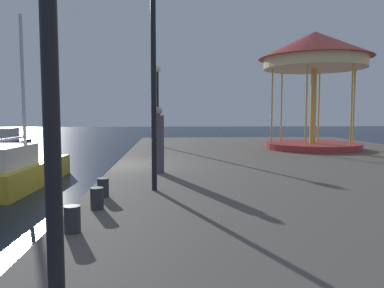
# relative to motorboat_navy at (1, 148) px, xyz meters

# --- Properties ---
(ground_plane) EXTENTS (120.00, 120.00, 0.00)m
(ground_plane) POSITION_rel_motorboat_navy_xyz_m (7.31, -8.04, -0.68)
(ground_plane) COLOR black
(quay_dock) EXTENTS (14.19, 28.81, 0.80)m
(quay_dock) POSITION_rel_motorboat_navy_xyz_m (14.41, -8.04, -0.28)
(quay_dock) COLOR #5B564F
(quay_dock) RESTS_ON ground
(motorboat_navy) EXTENTS (2.48, 4.18, 1.77)m
(motorboat_navy) POSITION_rel_motorboat_navy_xyz_m (0.00, 0.00, 0.00)
(motorboat_navy) COLOR #19214C
(motorboat_navy) RESTS_ON ground
(sailboat_yellow) EXTENTS (2.13, 5.75, 6.12)m
(sailboat_yellow) POSITION_rel_motorboat_navy_xyz_m (3.84, -7.67, -0.10)
(sailboat_yellow) COLOR gold
(sailboat_yellow) RESTS_ON ground
(carousel) EXTENTS (5.47, 5.47, 5.76)m
(carousel) POSITION_rel_motorboat_navy_xyz_m (16.38, -2.83, 4.46)
(carousel) COLOR #B23333
(carousel) RESTS_ON quay_dock
(lamp_post_mid_promenade) EXTENTS (0.36, 0.36, 4.71)m
(lamp_post_mid_promenade) POSITION_rel_motorboat_navy_xyz_m (8.83, -12.36, 3.29)
(lamp_post_mid_promenade) COLOR black
(lamp_post_mid_promenade) RESTS_ON quay_dock
(lamp_post_far_end) EXTENTS (0.36, 0.36, 4.31)m
(lamp_post_far_end) POSITION_rel_motorboat_navy_xyz_m (8.62, -0.83, 3.06)
(lamp_post_far_end) COLOR black
(lamp_post_far_end) RESTS_ON quay_dock
(bollard_south) EXTENTS (0.24, 0.24, 0.40)m
(bollard_south) POSITION_rel_motorboat_navy_xyz_m (7.77, -12.99, 0.32)
(bollard_south) COLOR #2D2D33
(bollard_south) RESTS_ON quay_dock
(bollard_center) EXTENTS (0.24, 0.24, 0.40)m
(bollard_center) POSITION_rel_motorboat_navy_xyz_m (7.72, -15.32, 0.32)
(bollard_center) COLOR #2D2D33
(bollard_center) RESTS_ON quay_dock
(bollard_north) EXTENTS (0.24, 0.24, 0.40)m
(bollard_north) POSITION_rel_motorboat_navy_xyz_m (7.83, -13.98, 0.32)
(bollard_north) COLOR #2D2D33
(bollard_north) RESTS_ON quay_dock
(person_far_corner) EXTENTS (0.34, 0.34, 1.95)m
(person_far_corner) POSITION_rel_motorboat_navy_xyz_m (8.86, -9.80, 1.04)
(person_far_corner) COLOR #514C56
(person_far_corner) RESTS_ON quay_dock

